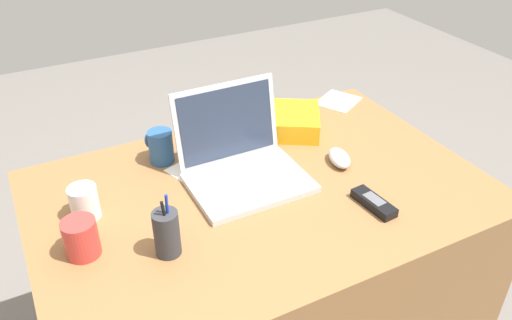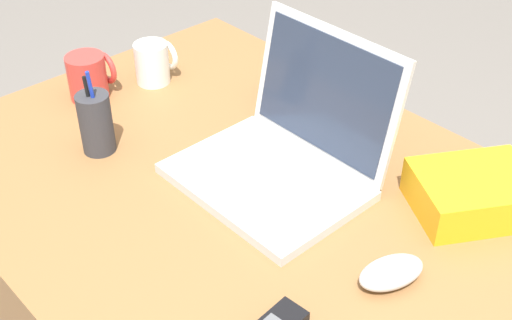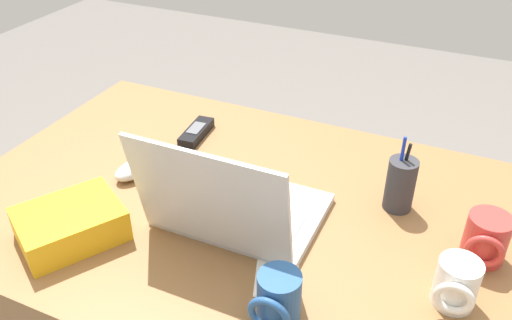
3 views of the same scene
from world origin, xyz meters
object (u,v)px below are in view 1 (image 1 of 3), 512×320
at_px(coffee_mug_white, 81,237).
at_px(coffee_mug_spare, 84,201).
at_px(computer_mouse, 339,158).
at_px(coffee_mug_tall, 160,146).
at_px(cordless_phone, 374,203).
at_px(pen_holder, 167,233).
at_px(snack_bag, 296,121).
at_px(laptop, 242,163).

relative_size(coffee_mug_white, coffee_mug_spare, 1.06).
xyz_separation_m(computer_mouse, coffee_mug_white, (-0.75, -0.04, 0.03)).
distance_m(computer_mouse, coffee_mug_tall, 0.53).
height_order(computer_mouse, cordless_phone, computer_mouse).
bearing_deg(computer_mouse, cordless_phone, -84.56).
relative_size(computer_mouse, pen_holder, 0.63).
bearing_deg(snack_bag, computer_mouse, -86.74).
xyz_separation_m(computer_mouse, coffee_mug_tall, (-0.46, 0.25, 0.03)).
bearing_deg(snack_bag, laptop, -149.38).
distance_m(computer_mouse, coffee_mug_spare, 0.72).
bearing_deg(snack_bag, coffee_mug_white, -159.91).
xyz_separation_m(laptop, coffee_mug_white, (-0.46, -0.11, -0.00)).
height_order(coffee_mug_white, pen_holder, pen_holder).
distance_m(coffee_mug_tall, cordless_phone, 0.63).
xyz_separation_m(laptop, computer_mouse, (0.29, -0.07, -0.03)).
distance_m(computer_mouse, cordless_phone, 0.22).
bearing_deg(pen_holder, snack_bag, 32.74).
height_order(pen_holder, snack_bag, pen_holder).
bearing_deg(computer_mouse, coffee_mug_tall, 167.06).
height_order(laptop, coffee_mug_white, laptop).
xyz_separation_m(computer_mouse, cordless_phone, (-0.04, -0.21, -0.01)).
distance_m(coffee_mug_white, coffee_mug_spare, 0.14).
bearing_deg(coffee_mug_white, laptop, 13.06).
bearing_deg(laptop, cordless_phone, -48.43).
bearing_deg(coffee_mug_tall, pen_holder, -106.38).
xyz_separation_m(computer_mouse, coffee_mug_spare, (-0.71, 0.09, 0.03)).
distance_m(laptop, pen_holder, 0.35).
height_order(coffee_mug_tall, coffee_mug_spare, coffee_mug_tall).
distance_m(coffee_mug_tall, pen_holder, 0.40).
relative_size(pen_holder, snack_bag, 0.88).
bearing_deg(coffee_mug_tall, cordless_phone, -48.04).
relative_size(cordless_phone, snack_bag, 0.71).
bearing_deg(laptop, coffee_mug_white, -166.94).
height_order(laptop, coffee_mug_spare, laptop).
relative_size(laptop, coffee_mug_tall, 3.21).
bearing_deg(coffee_mug_white, pen_holder, -27.20).
distance_m(laptop, computer_mouse, 0.30).
bearing_deg(coffee_mug_tall, snack_bag, -3.36).
xyz_separation_m(computer_mouse, snack_bag, (-0.01, 0.23, 0.01)).
relative_size(laptop, snack_bag, 1.67).
relative_size(laptop, coffee_mug_white, 3.39).
relative_size(computer_mouse, coffee_mug_spare, 1.18).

